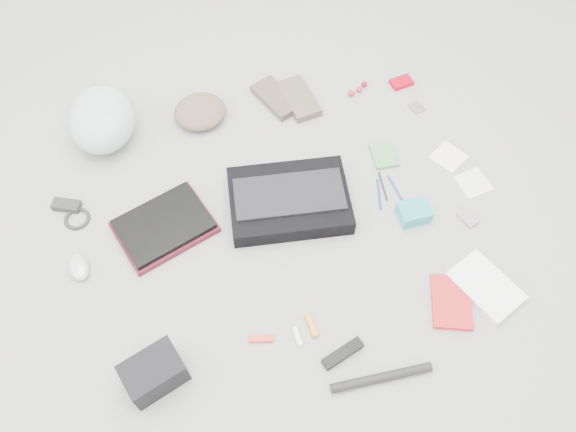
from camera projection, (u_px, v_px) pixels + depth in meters
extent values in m
plane|color=gray|center=(288.00, 223.00, 2.01)|extent=(4.00, 4.00, 0.00)
cube|color=black|center=(289.00, 200.00, 2.02)|extent=(0.46, 0.35, 0.07)
cube|color=black|center=(289.00, 194.00, 1.99)|extent=(0.41, 0.22, 0.01)
cube|color=#50151E|center=(165.00, 227.00, 1.99)|extent=(0.39, 0.34, 0.02)
cube|color=black|center=(163.00, 224.00, 1.97)|extent=(0.36, 0.31, 0.02)
ellipsoid|color=silver|center=(102.00, 120.00, 2.15)|extent=(0.29, 0.34, 0.19)
ellipsoid|color=brown|center=(200.00, 111.00, 2.24)|extent=(0.23, 0.22, 0.07)
cube|color=brown|center=(276.00, 98.00, 2.31)|extent=(0.19, 0.24, 0.03)
cube|color=brown|center=(299.00, 99.00, 2.31)|extent=(0.15, 0.24, 0.03)
cube|color=black|center=(66.00, 205.00, 2.04)|extent=(0.11, 0.08, 0.03)
torus|color=black|center=(77.00, 219.00, 2.01)|extent=(0.12, 0.12, 0.01)
ellipsoid|color=#B8B8BE|center=(79.00, 267.00, 1.90)|extent=(0.08, 0.12, 0.04)
cube|color=black|center=(154.00, 373.00, 1.67)|extent=(0.20, 0.17, 0.11)
cube|color=red|center=(261.00, 339.00, 1.78)|extent=(0.08, 0.04, 0.01)
cylinder|color=white|center=(298.00, 336.00, 1.78)|extent=(0.02, 0.06, 0.02)
cylinder|color=orange|center=(312.00, 325.00, 1.80)|extent=(0.03, 0.08, 0.02)
cube|color=black|center=(343.00, 353.00, 1.75)|extent=(0.14, 0.08, 0.03)
cylinder|color=black|center=(381.00, 378.00, 1.71)|extent=(0.32, 0.04, 0.03)
cube|color=red|center=(451.00, 302.00, 1.84)|extent=(0.18, 0.22, 0.02)
cube|color=white|center=(486.00, 286.00, 1.87)|extent=(0.23, 0.27, 0.02)
cube|color=#4A8A4C|center=(384.00, 155.00, 2.17)|extent=(0.09, 0.12, 0.01)
cylinder|color=navy|center=(379.00, 194.00, 2.07)|extent=(0.04, 0.13, 0.01)
cylinder|color=black|center=(383.00, 186.00, 2.09)|extent=(0.02, 0.13, 0.01)
cylinder|color=navy|center=(396.00, 189.00, 2.08)|extent=(0.02, 0.14, 0.01)
cube|color=teal|center=(414.00, 212.00, 2.00)|extent=(0.11, 0.09, 0.05)
cube|color=#A57E90|center=(468.00, 218.00, 2.02)|extent=(0.07, 0.08, 0.01)
cube|color=white|center=(449.00, 157.00, 2.17)|extent=(0.15, 0.15, 0.01)
cube|color=white|center=(473.00, 183.00, 2.10)|extent=(0.13, 0.13, 0.01)
sphere|color=maroon|center=(351.00, 93.00, 2.33)|extent=(0.03, 0.03, 0.03)
sphere|color=red|center=(359.00, 90.00, 2.34)|extent=(0.03, 0.03, 0.02)
sphere|color=#A00416|center=(364.00, 84.00, 2.36)|extent=(0.03, 0.03, 0.03)
cube|color=#A90615|center=(401.00, 82.00, 2.37)|extent=(0.10, 0.07, 0.02)
cube|color=slate|center=(416.00, 107.00, 2.30)|extent=(0.07, 0.07, 0.00)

